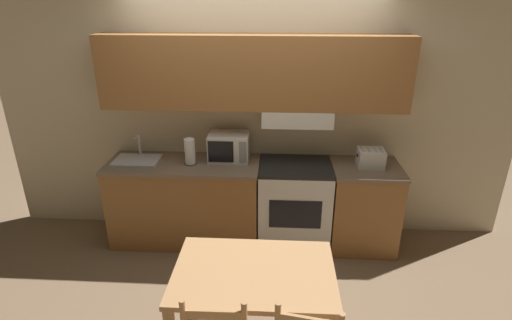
{
  "coord_description": "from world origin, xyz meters",
  "views": [
    {
      "loc": [
        0.24,
        -3.94,
        2.45
      ],
      "look_at": [
        0.05,
        -0.54,
        1.03
      ],
      "focal_mm": 28.0,
      "sensor_mm": 36.0,
      "label": 1
    }
  ],
  "objects_px": {
    "sink_basin": "(137,160)",
    "paper_towel_roll": "(190,152)",
    "toaster": "(371,158)",
    "dining_table": "(254,284)",
    "stove_range": "(294,204)",
    "microwave": "(229,147)"
  },
  "relations": [
    {
      "from": "stove_range",
      "to": "sink_basin",
      "type": "bearing_deg",
      "value": -179.99
    },
    {
      "from": "microwave",
      "to": "paper_towel_roll",
      "type": "bearing_deg",
      "value": -159.64
    },
    {
      "from": "microwave",
      "to": "stove_range",
      "type": "bearing_deg",
      "value": -9.26
    },
    {
      "from": "microwave",
      "to": "sink_basin",
      "type": "distance_m",
      "value": 0.94
    },
    {
      "from": "stove_range",
      "to": "microwave",
      "type": "height_order",
      "value": "microwave"
    },
    {
      "from": "microwave",
      "to": "sink_basin",
      "type": "height_order",
      "value": "microwave"
    },
    {
      "from": "stove_range",
      "to": "dining_table",
      "type": "bearing_deg",
      "value": -102.03
    },
    {
      "from": "microwave",
      "to": "paper_towel_roll",
      "type": "distance_m",
      "value": 0.4
    },
    {
      "from": "microwave",
      "to": "toaster",
      "type": "bearing_deg",
      "value": -4.09
    },
    {
      "from": "dining_table",
      "to": "sink_basin",
      "type": "bearing_deg",
      "value": 130.36
    },
    {
      "from": "sink_basin",
      "to": "paper_towel_roll",
      "type": "relative_size",
      "value": 1.72
    },
    {
      "from": "toaster",
      "to": "dining_table",
      "type": "bearing_deg",
      "value": -124.65
    },
    {
      "from": "stove_range",
      "to": "dining_table",
      "type": "xyz_separation_m",
      "value": [
        -0.32,
        -1.51,
        0.21
      ]
    },
    {
      "from": "microwave",
      "to": "dining_table",
      "type": "xyz_separation_m",
      "value": [
        0.35,
        -1.62,
        -0.37
      ]
    },
    {
      "from": "paper_towel_roll",
      "to": "microwave",
      "type": "bearing_deg",
      "value": 20.36
    },
    {
      "from": "stove_range",
      "to": "microwave",
      "type": "xyz_separation_m",
      "value": [
        -0.68,
        0.11,
        0.58
      ]
    },
    {
      "from": "microwave",
      "to": "dining_table",
      "type": "height_order",
      "value": "microwave"
    },
    {
      "from": "stove_range",
      "to": "toaster",
      "type": "relative_size",
      "value": 3.36
    },
    {
      "from": "toaster",
      "to": "dining_table",
      "type": "xyz_separation_m",
      "value": [
        -1.05,
        -1.52,
        -0.32
      ]
    },
    {
      "from": "sink_basin",
      "to": "stove_range",
      "type": "bearing_deg",
      "value": 0.01
    },
    {
      "from": "sink_basin",
      "to": "microwave",
      "type": "bearing_deg",
      "value": 6.78
    },
    {
      "from": "toaster",
      "to": "dining_table",
      "type": "relative_size",
      "value": 0.25
    }
  ]
}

